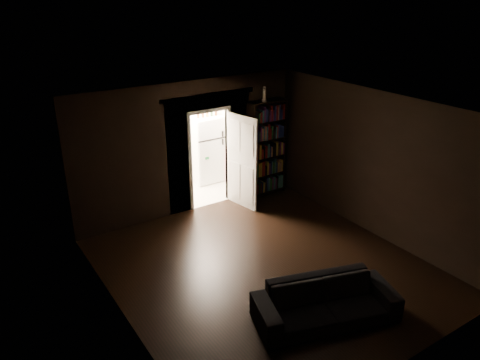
# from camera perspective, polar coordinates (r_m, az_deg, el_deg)

# --- Properties ---
(ground) EXTENTS (5.50, 5.50, 0.00)m
(ground) POSITION_cam_1_polar(r_m,az_deg,el_deg) (8.25, 3.21, -10.69)
(ground) COLOR black
(ground) RESTS_ON ground
(room_walls) EXTENTS (5.02, 5.61, 2.84)m
(room_walls) POSITION_cam_1_polar(r_m,az_deg,el_deg) (8.27, -1.01, 2.52)
(room_walls) COLOR black
(room_walls) RESTS_ON ground
(kitchen_alcove) EXTENTS (2.20, 1.80, 2.60)m
(kitchen_alcove) POSITION_cam_1_polar(r_m,az_deg,el_deg) (10.97, -6.65, 4.94)
(kitchen_alcove) COLOR beige
(kitchen_alcove) RESTS_ON ground
(sofa) EXTENTS (2.24, 1.47, 0.80)m
(sofa) POSITION_cam_1_polar(r_m,az_deg,el_deg) (7.04, 10.47, -13.82)
(sofa) COLOR black
(sofa) RESTS_ON ground
(bookshelf) EXTENTS (0.95, 0.64, 2.20)m
(bookshelf) POSITION_cam_1_polar(r_m,az_deg,el_deg) (10.66, 3.21, 3.90)
(bookshelf) COLOR black
(bookshelf) RESTS_ON ground
(refrigerator) EXTENTS (0.94, 0.91, 1.65)m
(refrigerator) POSITION_cam_1_polar(r_m,az_deg,el_deg) (11.49, -4.27, 3.84)
(refrigerator) COLOR white
(refrigerator) RESTS_ON ground
(door) EXTENTS (0.20, 0.85, 2.05)m
(door) POSITION_cam_1_polar(r_m,az_deg,el_deg) (10.02, 0.29, 2.21)
(door) COLOR silver
(door) RESTS_ON ground
(figurine) EXTENTS (0.15, 0.15, 0.33)m
(figurine) POSITION_cam_1_polar(r_m,az_deg,el_deg) (10.22, 2.99, 10.44)
(figurine) COLOR silver
(figurine) RESTS_ON bookshelf
(bottles) EXTENTS (0.68, 0.18, 0.28)m
(bottles) POSITION_cam_1_polar(r_m,az_deg,el_deg) (11.12, -4.03, 8.38)
(bottles) COLOR black
(bottles) RESTS_ON refrigerator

